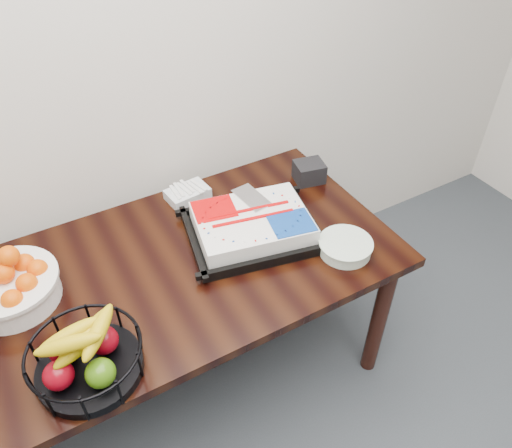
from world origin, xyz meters
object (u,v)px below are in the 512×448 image
cake_tray (252,226)px  plate_stack (345,247)px  table (164,286)px  fruit_basket (86,357)px  napkin_box (309,172)px  tangerine_bowl (8,282)px

cake_tray → plate_stack: size_ratio=2.73×
table → plate_stack: 0.71m
cake_tray → fruit_basket: size_ratio=1.67×
table → plate_stack: size_ratio=8.60×
plate_stack → napkin_box: size_ratio=1.64×
tangerine_bowl → fruit_basket: tangerine_bowl is taller
table → cake_tray: 0.41m
fruit_basket → napkin_box: bearing=23.2°
table → cake_tray: size_ratio=3.15×
plate_stack → napkin_box: 0.48m
cake_tray → table: bearing=-179.9°
table → plate_stack: plate_stack is taller
tangerine_bowl → plate_stack: size_ratio=1.60×
fruit_basket → napkin_box: (1.15, 0.49, -0.03)m
fruit_basket → plate_stack: 1.00m
table → fruit_basket: (-0.35, -0.30, 0.16)m
cake_tray → napkin_box: 0.45m
table → tangerine_bowl: 0.54m
fruit_basket → table: bearing=40.5°
fruit_basket → plate_stack: bearing=1.9°
cake_tray → tangerine_bowl: tangerine_bowl is taller
plate_stack → napkin_box: (0.15, 0.46, 0.02)m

